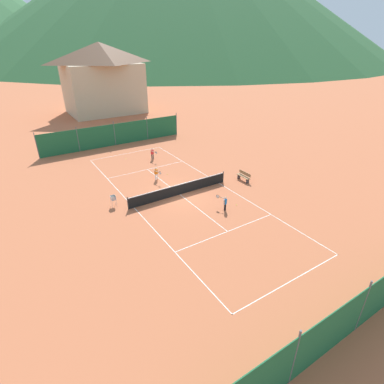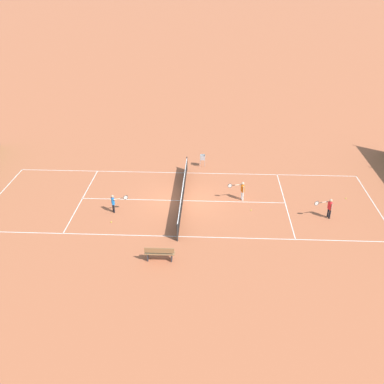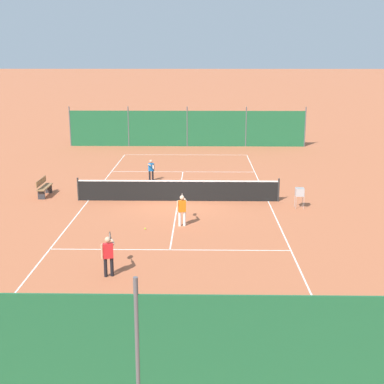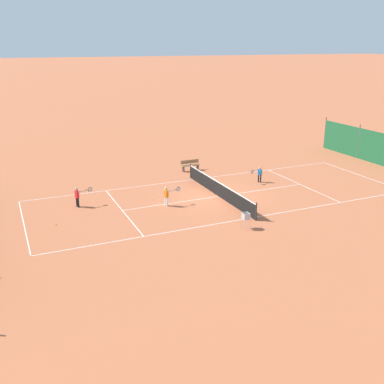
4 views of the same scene
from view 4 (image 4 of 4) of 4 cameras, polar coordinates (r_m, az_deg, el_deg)
name	(u,v)px [view 4 (image 4 of 4)]	position (r m, az deg, el deg)	size (l,w,h in m)	color
ground_plane	(219,196)	(29.04, 3.41, -0.55)	(600.00, 600.00, 0.00)	#B7603D
court_line_markings	(219,196)	(29.04, 3.41, -0.55)	(8.25, 23.85, 0.01)	white
tennis_net	(219,189)	(28.88, 3.43, 0.39)	(9.18, 0.08, 1.06)	#2D2D2D
player_near_baseline	(259,173)	(32.06, 8.54, 2.37)	(0.43, 0.99, 1.14)	black
player_near_service	(167,195)	(27.12, -3.20, -0.35)	(0.41, 1.06, 1.22)	white
player_far_baseline	(78,195)	(27.78, -14.30, -0.42)	(0.40, 1.07, 1.24)	black
tennis_ball_service_box	(249,177)	(33.22, 7.30, 1.85)	(0.07, 0.07, 0.07)	#CCE033
tennis_ball_alley_left	(56,224)	(25.58, -16.92, -3.97)	(0.07, 0.07, 0.07)	#CCE033
tennis_ball_by_net_right	(152,200)	(28.42, -5.14, -0.96)	(0.07, 0.07, 0.07)	#CCE033
ball_hopper	(246,217)	(23.97, 6.86, -3.18)	(0.36, 0.36, 0.89)	#B7B7BC
courtside_bench	(190,165)	(34.70, -0.22, 3.44)	(0.36, 1.50, 0.84)	olive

